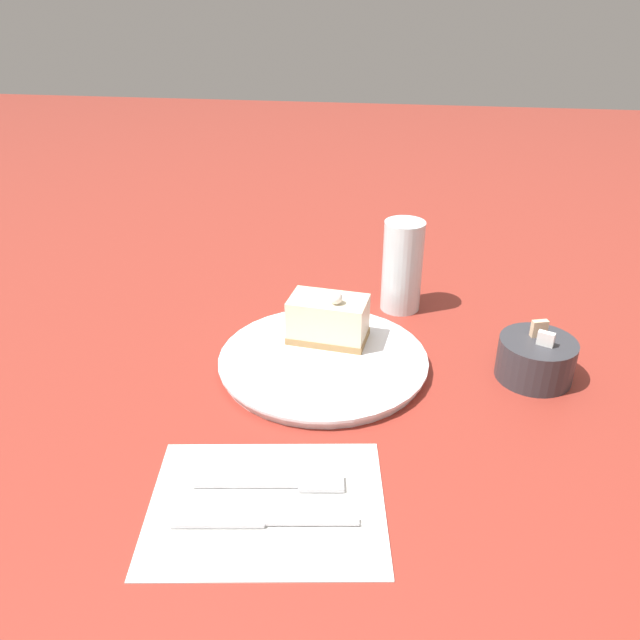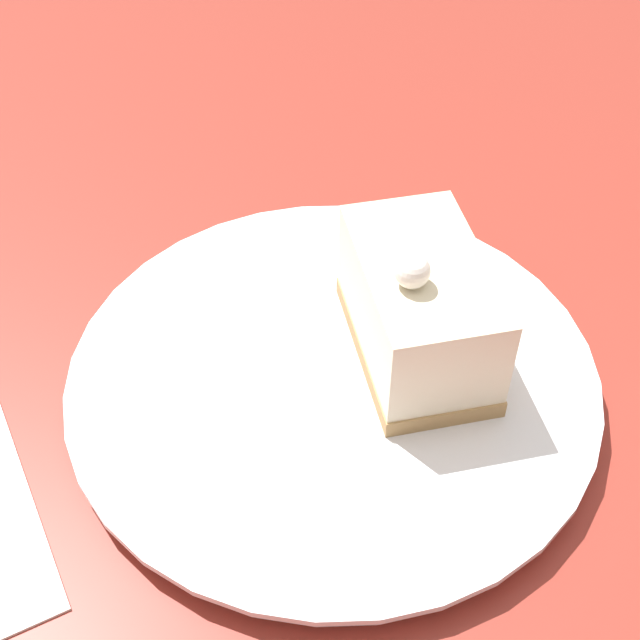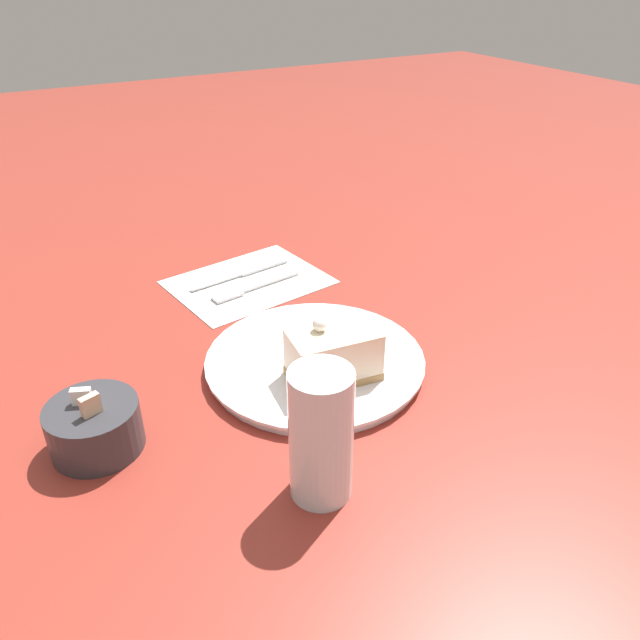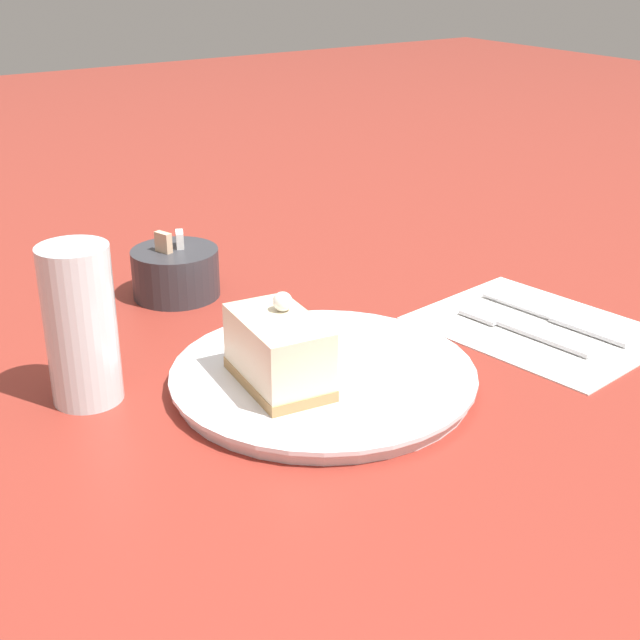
{
  "view_description": "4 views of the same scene",
  "coord_description": "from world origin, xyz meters",
  "views": [
    {
      "loc": [
        0.65,
        0.06,
        0.45
      ],
      "look_at": [
        -0.04,
        -0.04,
        0.07
      ],
      "focal_mm": 35.0,
      "sensor_mm": 36.0,
      "label": 1
    },
    {
      "loc": [
        0.07,
        0.25,
        0.36
      ],
      "look_at": [
        -0.03,
        -0.05,
        0.04
      ],
      "focal_mm": 50.0,
      "sensor_mm": 36.0,
      "label": 2
    },
    {
      "loc": [
        -0.59,
        0.27,
        0.46
      ],
      "look_at": [
        -0.03,
        -0.05,
        0.06
      ],
      "focal_mm": 35.0,
      "sensor_mm": 36.0,
      "label": 3
    },
    {
      "loc": [
        -0.43,
        -0.62,
        0.37
      ],
      "look_at": [
        -0.03,
        -0.04,
        0.06
      ],
      "focal_mm": 50.0,
      "sensor_mm": 36.0,
      "label": 4
    }
  ],
  "objects": [
    {
      "name": "plate",
      "position": [
        -0.03,
        -0.04,
        0.01
      ],
      "size": [
        0.27,
        0.27,
        0.02
      ],
      "color": "white",
      "rests_on": "ground_plane"
    },
    {
      "name": "ground_plane",
      "position": [
        0.0,
        0.0,
        0.0
      ],
      "size": [
        4.0,
        4.0,
        0.0
      ],
      "primitive_type": "plane",
      "color": "maroon"
    },
    {
      "name": "cake_slice",
      "position": [
        -0.08,
        -0.04,
        0.05
      ],
      "size": [
        0.07,
        0.11,
        0.08
      ],
      "rotation": [
        0.0,
        0.0,
        -0.12
      ],
      "color": "#AD8451",
      "rests_on": "plate"
    }
  ]
}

